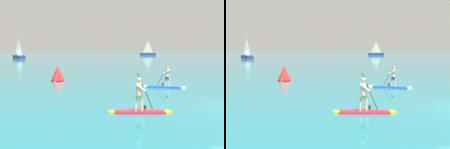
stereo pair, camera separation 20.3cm
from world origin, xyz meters
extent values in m
cube|color=red|center=(-5.54, 0.15, 0.05)|extent=(2.50, 0.98, 0.10)
cube|color=yellow|center=(-4.19, -0.06, 0.05)|extent=(0.37, 0.47, 0.10)
cube|color=yellow|center=(-6.89, 0.36, 0.05)|extent=(0.36, 0.41, 0.10)
cylinder|color=beige|center=(-5.44, 0.13, 0.48)|extent=(0.11, 0.11, 0.77)
cylinder|color=beige|center=(-5.74, 0.18, 0.48)|extent=(0.11, 0.11, 0.77)
cube|color=#338C4C|center=(-5.59, 0.16, 0.78)|extent=(0.29, 0.26, 0.22)
cylinder|color=beige|center=(-5.59, 0.16, 1.18)|extent=(0.26, 0.26, 0.63)
sphere|color=beige|center=(-5.59, 0.16, 1.63)|extent=(0.21, 0.21, 0.21)
cylinder|color=beige|center=(-5.52, 0.30, 1.26)|extent=(0.52, 0.17, 0.43)
cylinder|color=beige|center=(-5.57, 0.00, 1.26)|extent=(0.52, 0.17, 0.43)
cylinder|color=black|center=(-5.18, 0.50, 0.99)|extent=(0.82, 0.16, 1.85)
cube|color=black|center=(-5.18, 0.50, 0.12)|extent=(0.11, 0.21, 0.32)
cube|color=blue|center=(-1.63, 7.69, 0.06)|extent=(2.66, 1.60, 0.12)
cube|color=white|center=(-2.98, 8.27, 0.06)|extent=(0.47, 0.53, 0.12)
cube|color=white|center=(-0.27, 7.11, 0.06)|extent=(0.45, 0.47, 0.12)
cylinder|color=beige|center=(-1.53, 7.65, 0.49)|extent=(0.11, 0.11, 0.73)
cylinder|color=beige|center=(-1.30, 7.55, 0.49)|extent=(0.11, 0.11, 0.73)
cube|color=navy|center=(-1.42, 7.60, 0.76)|extent=(0.33, 0.30, 0.22)
cylinder|color=beige|center=(-1.42, 7.60, 1.16)|extent=(0.26, 0.26, 0.62)
sphere|color=beige|center=(-1.42, 7.60, 1.61)|extent=(0.21, 0.21, 0.21)
cylinder|color=orange|center=(-1.42, 7.60, 1.70)|extent=(0.18, 0.18, 0.06)
cylinder|color=beige|center=(-1.52, 7.48, 1.27)|extent=(0.52, 0.31, 0.40)
cylinder|color=beige|center=(-1.40, 7.76, 1.27)|extent=(0.52, 0.31, 0.40)
cylinder|color=black|center=(-1.58, 8.12, 0.96)|extent=(0.85, 0.40, 1.65)
cube|color=black|center=(-1.58, 8.12, 0.14)|extent=(0.15, 0.22, 0.32)
pyramid|color=red|center=(-10.00, 13.24, 0.72)|extent=(1.42, 1.42, 1.43)
torus|color=maroon|center=(-10.00, 13.24, 0.06)|extent=(1.29, 1.29, 0.12)
cube|color=navy|center=(-21.85, 60.77, 0.42)|extent=(3.94, 5.64, 0.85)
cylinder|color=#B2B2B7|center=(-21.85, 60.77, 3.63)|extent=(0.12, 0.12, 5.57)
pyramid|color=white|center=(-21.85, 60.77, 3.12)|extent=(1.74, 1.88, 4.34)
cube|color=silver|center=(-21.85, 60.77, 1.10)|extent=(1.91, 2.28, 0.51)
cube|color=navy|center=(17.95, 79.43, 0.42)|extent=(5.68, 2.87, 0.83)
cylinder|color=#B2B2B7|center=(17.95, 79.43, 3.10)|extent=(0.12, 0.12, 4.53)
pyramid|color=beige|center=(17.95, 79.43, 2.90)|extent=(2.31, 0.99, 3.94)
camera|label=1|loc=(-8.87, -12.53, 3.24)|focal=43.78mm
camera|label=2|loc=(-8.67, -12.56, 3.24)|focal=43.78mm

